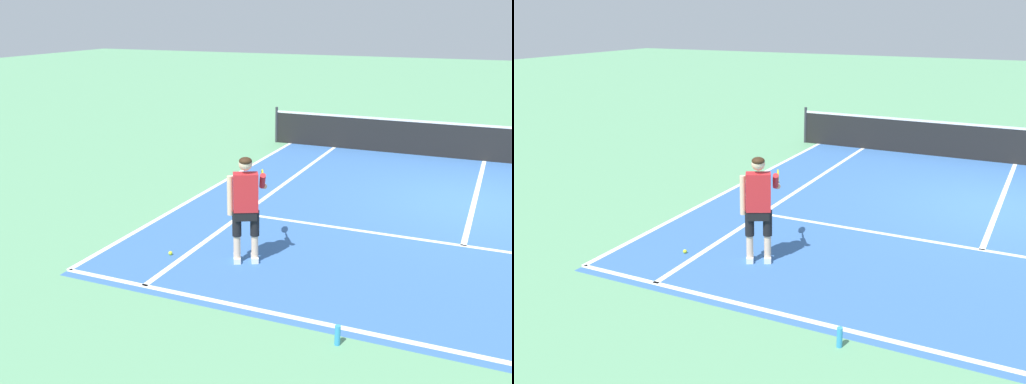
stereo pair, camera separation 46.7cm
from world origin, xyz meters
TOP-DOWN VIEW (x-y plane):
  - ground_plane at (0.00, 0.00)m, footprint 80.00×80.00m
  - court_inner_surface at (0.00, -1.03)m, footprint 10.98×10.24m
  - line_baseline at (0.00, -5.95)m, footprint 10.98×0.10m
  - line_service at (0.00, -2.51)m, footprint 8.23×0.10m
  - line_centre_service at (0.00, 0.69)m, footprint 0.10×6.40m
  - line_singles_left at (-4.12, -1.03)m, footprint 0.10×9.84m
  - line_doubles_left at (-5.49, -1.03)m, footprint 0.10×9.84m
  - tennis_net at (0.00, 3.89)m, footprint 11.96×0.08m
  - tennis_player at (-3.12, -4.55)m, footprint 0.55×1.23m
  - tennis_ball_near_feet at (-4.36, -4.82)m, footprint 0.07×0.07m
  - water_bottle at (-1.12, -6.34)m, footprint 0.07×0.07m

SIDE VIEW (x-z plane):
  - ground_plane at x=0.00m, z-range 0.00..0.00m
  - court_inner_surface at x=0.00m, z-range 0.00..0.00m
  - line_baseline at x=0.00m, z-range 0.00..0.01m
  - line_service at x=0.00m, z-range 0.00..0.01m
  - line_centre_service at x=0.00m, z-range 0.00..0.01m
  - line_singles_left at x=-4.12m, z-range 0.00..0.01m
  - line_doubles_left at x=-5.49m, z-range 0.00..0.01m
  - tennis_ball_near_feet at x=-4.36m, z-range 0.00..0.07m
  - water_bottle at x=-1.12m, z-range 0.00..0.26m
  - tennis_net at x=0.00m, z-range -0.04..1.03m
  - tennis_player at x=-3.12m, z-range 0.13..1.85m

